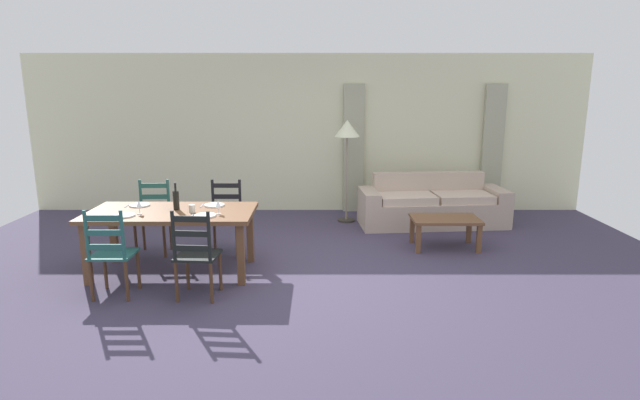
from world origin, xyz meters
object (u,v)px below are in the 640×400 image
dining_chair_far_right (227,217)px  wine_bottle (177,200)px  dining_chair_near_right (197,254)px  dining_chair_far_left (155,217)px  couch (433,206)px  standing_lamp (348,135)px  coffee_table (446,222)px  dining_table (173,218)px  dining_chair_near_left (113,253)px  coffee_cup_primary (193,209)px  wine_glass_near_right (219,204)px  wine_glass_near_left (140,204)px

dining_chair_far_right → wine_bottle: size_ratio=3.04×
dining_chair_near_right → dining_chair_far_left: size_ratio=1.00×
couch → standing_lamp: standing_lamp is taller
dining_chair_near_right → coffee_table: bearing=29.8°
dining_table → dining_chair_far_left: dining_chair_far_left is taller
dining_chair_near_left → dining_chair_far_left: (-0.03, 1.46, 0.00)m
standing_lamp → wine_bottle: bearing=-132.4°
dining_table → coffee_cup_primary: size_ratio=21.11×
dining_table → dining_chair_far_left: bearing=121.8°
couch → dining_chair_far_right: bearing=-154.9°
dining_chair_near_left → couch: bearing=36.3°
wine_glass_near_right → coffee_cup_primary: (-0.32, 0.07, -0.07)m
wine_glass_near_right → dining_table: bearing=165.5°
dining_chair_far_left → standing_lamp: 3.20m
wine_glass_near_right → coffee_table: (2.84, 1.10, -0.51)m
couch → standing_lamp: bearing=172.2°
dining_table → standing_lamp: (2.15, 2.35, 0.75)m
dining_chair_near_left → wine_bottle: wine_bottle is taller
dining_chair_near_right → wine_glass_near_left: 1.04m
dining_chair_near_left → wine_glass_near_right: bearing=29.4°
dining_table → wine_bottle: size_ratio=6.01×
dining_chair_far_right → wine_glass_near_left: (-0.79, -0.91, 0.38)m
dining_chair_far_right → coffee_cup_primary: (-0.22, -0.83, 0.32)m
dining_chair_far_left → couch: dining_chair_far_left is taller
dining_table → wine_glass_near_right: size_ratio=11.80×
dining_chair_far_left → dining_chair_near_right: bearing=-58.5°
dining_chair_far_right → dining_chair_near_left: bearing=-121.7°
standing_lamp → dining_chair_near_right: bearing=-118.7°
dining_chair_near_right → coffee_cup_primary: 0.77m
wine_glass_near_left → wine_glass_near_right: bearing=0.5°
wine_bottle → coffee_table: 3.52m
dining_table → dining_chair_far_right: bearing=57.4°
wine_glass_near_right → standing_lamp: 3.00m
dining_chair_near_left → couch: (3.92, 2.88, -0.19)m
dining_chair_far_left → standing_lamp: standing_lamp is taller
dining_table → dining_chair_far_left: (-0.46, 0.74, -0.19)m
dining_chair_far_left → wine_bottle: bearing=-53.4°
wine_glass_near_right → coffee_cup_primary: 0.33m
dining_chair_near_left → standing_lamp: bearing=50.0°
wine_glass_near_left → couch: bearing=31.4°
dining_table → coffee_table: (3.42, 0.95, -0.31)m
dining_chair_near_left → standing_lamp: 4.11m
dining_chair_near_right → wine_glass_near_left: (-0.76, 0.59, 0.38)m
couch → wine_glass_near_right: bearing=-141.5°
dining_chair_far_left → couch: bearing=19.8°
wine_glass_near_right → wine_glass_near_left: bearing=-179.5°
wine_glass_near_right → coffee_table: 3.08m
wine_bottle → standing_lamp: size_ratio=0.19×
dining_chair_far_left → wine_glass_near_left: size_ratio=5.96×
dining_chair_near_right → wine_glass_near_left: bearing=142.1°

